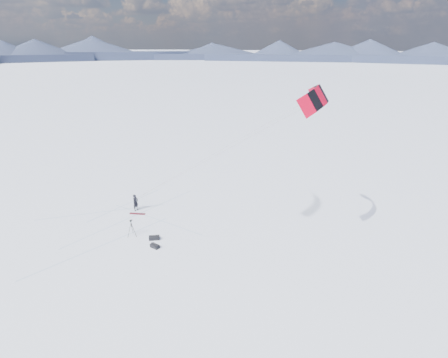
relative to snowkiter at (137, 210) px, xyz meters
The scene contains 9 objects.
ground 3.31m from the snowkiter, 78.58° to the right, with size 1800.00×1800.00×0.00m, color white.
horizon_hills 5.01m from the snowkiter, 78.58° to the right, with size 704.00×705.94×9.04m.
snow_tracks 3.65m from the snowkiter, 102.37° to the right, with size 13.93×10.25×0.01m.
snowkiter is the anchor object (origin of this frame).
snowboard 0.77m from the snowkiter, 45.32° to the right, with size 1.47×0.27×0.04m, color maroon.
tripod 4.56m from the snowkiter, 55.05° to the right, with size 0.65×0.73×1.47m.
gear_bag_a 5.56m from the snowkiter, 36.98° to the right, with size 0.88×0.75×0.36m.
gear_bag_b 6.67m from the snowkiter, 39.46° to the right, with size 0.77×0.47×0.33m.
power_kite 18.61m from the snowkiter, ahead, with size 16.13×5.30×10.73m.
Camera 1 is at (17.92, -17.57, 14.22)m, focal length 26.00 mm.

